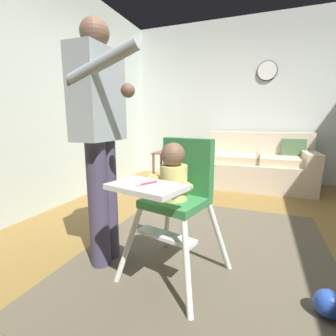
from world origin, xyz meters
name	(u,v)px	position (x,y,z in m)	size (l,w,h in m)	color
ground	(227,241)	(0.00, 0.00, -0.05)	(5.75, 6.55, 0.10)	olive
wall_far	(250,101)	(0.00, 2.50, 1.38)	(4.95, 0.06, 2.76)	silver
wall_left	(60,93)	(-2.10, 0.30, 1.38)	(0.06, 5.55, 2.76)	silver
area_rug	(206,252)	(-0.12, -0.35, 0.00)	(1.88, 2.24, 0.01)	brown
couch	(258,166)	(0.21, 1.98, 0.33)	(1.65, 0.86, 0.86)	beige
high_chair	(176,185)	(-0.26, -0.70, 0.63)	(0.73, 0.82, 0.93)	white
adult_standing	(101,133)	(-0.80, -0.72, 0.96)	(0.51, 0.49, 1.69)	#413B55
toy_ball	(106,220)	(-1.14, -0.25, 0.08)	(0.17, 0.17, 0.17)	#D13D33
toy_ball_second	(328,304)	(0.63, -0.76, 0.07)	(0.15, 0.15, 0.15)	#284CB7
side_table	(167,160)	(-1.26, 1.74, 0.38)	(0.40, 0.40, 0.52)	brown
sippy_cup	(164,149)	(-1.30, 1.74, 0.57)	(0.07, 0.07, 0.10)	green
wall_clock	(267,71)	(0.25, 2.46, 1.86)	(0.32, 0.04, 0.32)	white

